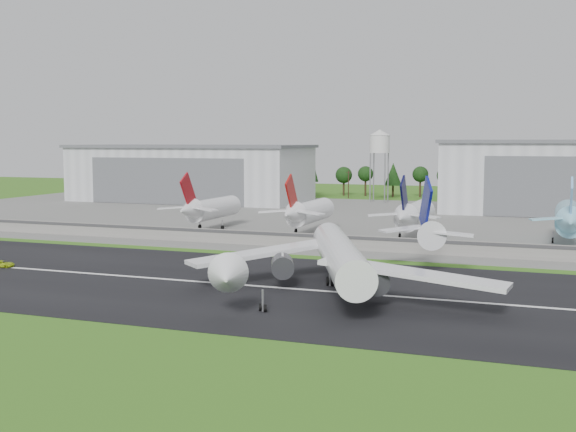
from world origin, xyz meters
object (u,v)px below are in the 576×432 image
at_px(ground_vehicle, 2,264).
at_px(parked_jet_red_a, 208,209).
at_px(parked_jet_red_b, 307,212).
at_px(parked_jet_navy, 413,215).
at_px(parked_jet_skyblue, 569,218).
at_px(main_airliner, 338,264).

distance_m(ground_vehicle, parked_jet_red_a, 68.07).
bearing_deg(parked_jet_red_b, parked_jet_navy, 0.04).
bearing_deg(parked_jet_navy, parked_jet_red_a, -179.97).
relative_size(ground_vehicle, parked_jet_navy, 0.15).
distance_m(parked_jet_red_a, parked_jet_skyblue, 93.14).
bearing_deg(parked_jet_red_b, ground_vehicle, -121.00).
bearing_deg(ground_vehicle, parked_jet_navy, -59.68).
xyz_separation_m(main_airliner, parked_jet_skyblue, (36.06, 72.01, 1.60)).
height_order(main_airliner, parked_jet_red_b, main_airliner).
height_order(parked_jet_navy, parked_jet_skyblue, parked_jet_skyblue).
xyz_separation_m(ground_vehicle, parked_jet_navy, (68.15, 66.90, 5.63)).
height_order(parked_jet_red_b, parked_jet_navy, parked_jet_navy).
distance_m(main_airliner, parked_jet_red_b, 72.72).
height_order(main_airliner, ground_vehicle, main_airliner).
xyz_separation_m(parked_jet_red_a, parked_jet_skyblue, (93.00, 5.05, 0.32)).
bearing_deg(parked_jet_skyblue, ground_vehicle, -145.47).
bearing_deg(parked_jet_navy, ground_vehicle, -135.53).
relative_size(main_airliner, parked_jet_red_a, 1.83).
bearing_deg(parked_jet_navy, parked_jet_red_b, -179.96).
distance_m(parked_jet_navy, parked_jet_skyblue, 36.73).
relative_size(main_airliner, ground_vehicle, 12.32).
distance_m(main_airliner, ground_vehicle, 68.60).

